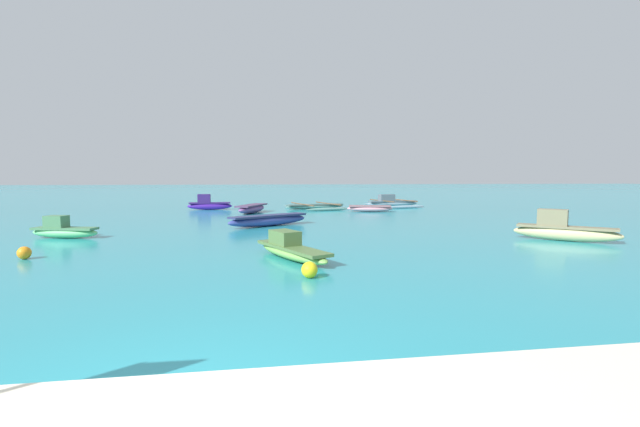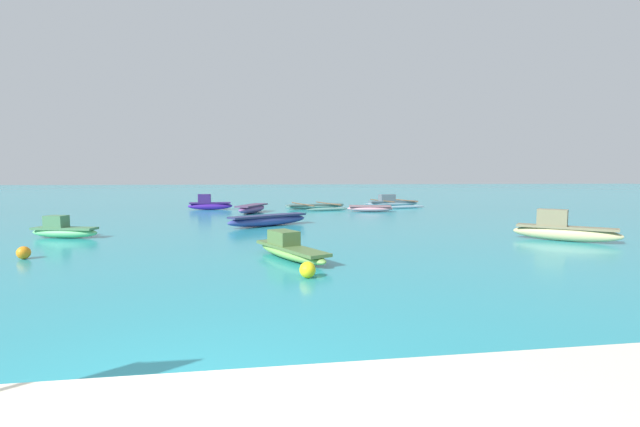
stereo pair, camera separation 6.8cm
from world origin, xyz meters
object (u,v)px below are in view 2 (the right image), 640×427
(moored_boat_2, at_px, (268,220))
(moored_boat_4, at_px, (563,230))
(moored_boat_0, at_px, (63,230))
(mooring_buoy_0, at_px, (308,270))
(moored_boat_1, at_px, (370,208))
(mooring_buoy_2, at_px, (24,253))
(moored_boat_3, at_px, (392,203))
(moored_boat_6, at_px, (290,249))
(moored_boat_5, at_px, (316,206))
(moored_boat_8, at_px, (209,204))
(moored_boat_7, at_px, (252,208))

(moored_boat_2, distance_m, moored_boat_4, 11.06)
(moored_boat_0, bearing_deg, mooring_buoy_0, -28.88)
(moored_boat_2, bearing_deg, moored_boat_1, 14.88)
(moored_boat_2, relative_size, mooring_buoy_0, 10.70)
(mooring_buoy_2, bearing_deg, moored_boat_3, 48.37)
(moored_boat_0, bearing_deg, mooring_buoy_2, -66.04)
(moored_boat_3, distance_m, moored_boat_6, 20.28)
(moored_boat_5, distance_m, mooring_buoy_2, 18.97)
(moored_boat_0, distance_m, moored_boat_3, 20.96)
(moored_boat_3, xyz_separation_m, mooring_buoy_2, (-15.43, -17.36, -0.12))
(moored_boat_4, xyz_separation_m, mooring_buoy_2, (-15.85, -0.81, -0.20))
(moored_boat_3, distance_m, moored_boat_8, 12.58)
(moored_boat_0, xyz_separation_m, moored_boat_4, (16.54, -3.16, 0.09))
(moored_boat_2, bearing_deg, moored_boat_8, 77.92)
(moored_boat_0, height_order, moored_boat_3, moored_boat_3)
(moored_boat_7, bearing_deg, moored_boat_3, -45.65)
(moored_boat_1, xyz_separation_m, moored_boat_5, (-2.91, 3.03, -0.05))
(moored_boat_0, xyz_separation_m, moored_boat_2, (7.09, 2.58, -0.01))
(mooring_buoy_0, bearing_deg, moored_boat_5, 81.62)
(moored_boat_2, height_order, moored_boat_6, moored_boat_6)
(moored_boat_5, relative_size, mooring_buoy_0, 13.88)
(moored_boat_0, distance_m, moored_boat_1, 16.28)
(mooring_buoy_0, height_order, mooring_buoy_2, mooring_buoy_0)
(moored_boat_0, bearing_deg, moored_boat_8, 87.76)
(moored_boat_6, xyz_separation_m, moored_boat_8, (-3.83, 17.27, 0.11))
(moored_boat_6, bearing_deg, moored_boat_0, -148.06)
(moored_boat_5, bearing_deg, moored_boat_4, -83.87)
(moored_boat_0, bearing_deg, moored_boat_3, 53.71)
(moored_boat_8, bearing_deg, moored_boat_3, 3.39)
(moored_boat_5, bearing_deg, moored_boat_6, -115.37)
(moored_boat_3, bearing_deg, mooring_buoy_0, -124.20)
(moored_boat_4, xyz_separation_m, moored_boat_8, (-12.95, 15.50, -0.01))
(moored_boat_8, xyz_separation_m, mooring_buoy_0, (4.03, -19.42, -0.18))
(moored_boat_1, bearing_deg, mooring_buoy_0, -96.68)
(moored_boat_0, height_order, mooring_buoy_0, moored_boat_0)
(moored_boat_1, height_order, moored_boat_7, moored_boat_7)
(mooring_buoy_2, bearing_deg, moored_boat_6, -8.07)
(moored_boat_5, relative_size, moored_boat_8, 1.70)
(moored_boat_3, height_order, moored_boat_4, moored_boat_4)
(moored_boat_4, distance_m, mooring_buoy_0, 9.74)
(mooring_buoy_0, bearing_deg, moored_boat_2, 93.17)
(moored_boat_0, bearing_deg, moored_boat_7, 70.10)
(moored_boat_0, height_order, moored_boat_5, moored_boat_0)
(mooring_buoy_2, bearing_deg, moored_boat_2, 45.70)
(moored_boat_4, bearing_deg, moored_boat_5, 153.92)
(moored_boat_1, distance_m, moored_boat_4, 12.81)
(moored_boat_1, bearing_deg, moored_boat_0, -132.62)
(moored_boat_3, xyz_separation_m, moored_boat_8, (-12.53, -1.05, 0.07))
(mooring_buoy_2, bearing_deg, moored_boat_1, 46.18)
(moored_boat_4, bearing_deg, moored_boat_8, 172.36)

